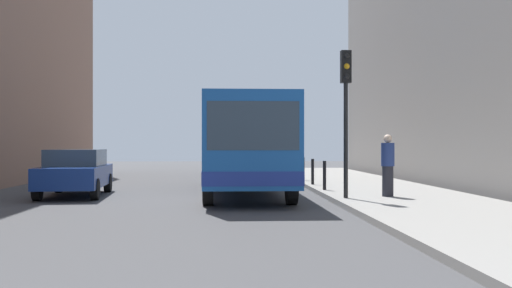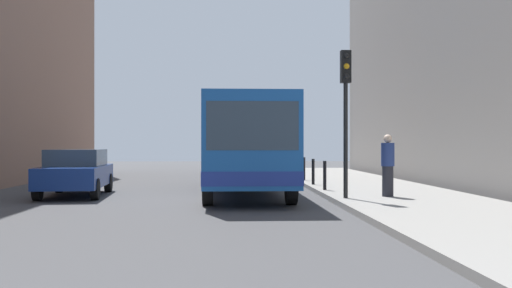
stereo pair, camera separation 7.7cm
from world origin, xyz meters
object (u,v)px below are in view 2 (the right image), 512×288
Objects in this scene: bollard_far at (304,169)px; pedestrian_near_signal at (388,165)px; car_behind_bus at (236,161)px; bus at (244,142)px; traffic_light at (346,95)px; bollard_near at (325,175)px; bollard_mid at (313,172)px; car_beside_bus at (76,171)px.

pedestrian_near_signal is (1.41, -7.87, 0.42)m from bollard_far.
pedestrian_near_signal reaches higher than car_behind_bus.
car_behind_bus is (-0.12, 10.96, -0.94)m from bus.
traffic_light reaches higher than bollard_near.
traffic_light is 2.41m from pedestrian_near_signal.
car_behind_bus is 11.97m from bollard_near.
bus is at bearing -142.90° from bollard_mid.
bus is at bearing 126.45° from traffic_light.
car_beside_bus is at bearing -178.75° from bollard_near.
car_beside_bus is at bearing -160.38° from bollard_mid.
car_beside_bus is 8.49m from bollard_mid.
car_beside_bus is 9.70m from pedestrian_near_signal.
car_beside_bus and car_behind_bus have the same top height.
bollard_near is 1.00× the size of bollard_mid.
car_behind_bus is 2.53× the size of pedestrian_near_signal.
traffic_light is at bearing 125.91° from bus.
bus is 11.62× the size of bollard_mid.
car_beside_bus reaches higher than bollard_far.
bollard_near is 1.00× the size of bollard_far.
bollard_mid is at bearing -164.26° from car_beside_bus.
pedestrian_near_signal reaches higher than bollard_near.
car_behind_bus reaches higher than bollard_far.
bollard_mid and bollard_far have the same top height.
bus is at bearing 165.18° from bollard_near.
bollard_mid is 1.00× the size of bollard_far.
car_behind_bus is 9.39m from bollard_mid.
bus is 2.93m from bollard_near.
bus is 2.69× the size of traffic_light.
bollard_mid is at bearing 90.00° from bollard_near.
pedestrian_near_signal reaches higher than bollard_mid.
traffic_light is 4.32× the size of bollard_far.
bus is 11.62× the size of bollard_near.
car_behind_bus is 14.77m from pedestrian_near_signal.
bollard_far is (2.62, 4.66, -1.10)m from bus.
car_behind_bus is 1.10× the size of traffic_light.
car_behind_bus is 4.74× the size of bollard_mid.
car_beside_bus is at bearing -145.35° from bollard_far.
bollard_mid is (8.00, 2.85, -0.16)m from car_beside_bus.
bollard_near is at bearing 106.68° from car_behind_bus.
traffic_light reaches higher than bollard_far.
pedestrian_near_signal reaches higher than bollard_far.
bollard_mid is (0.00, 2.68, 0.00)m from bollard_near.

